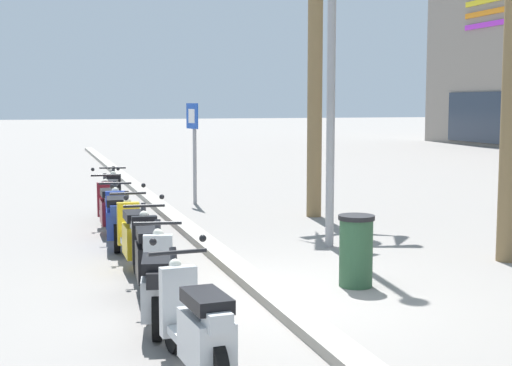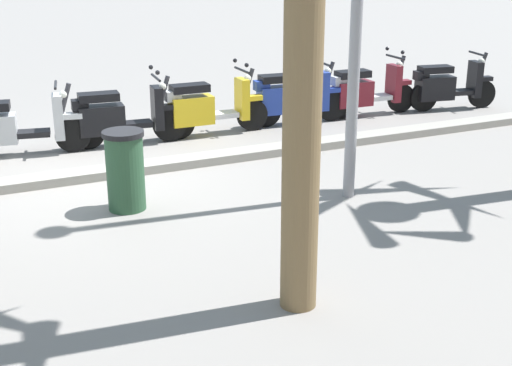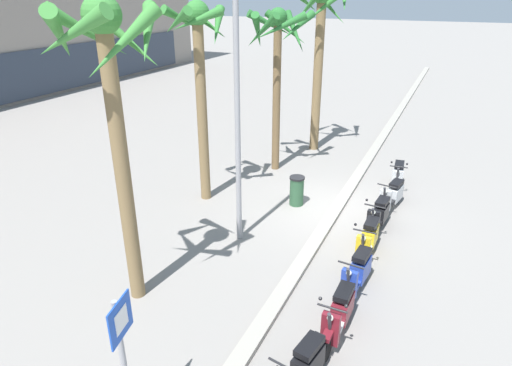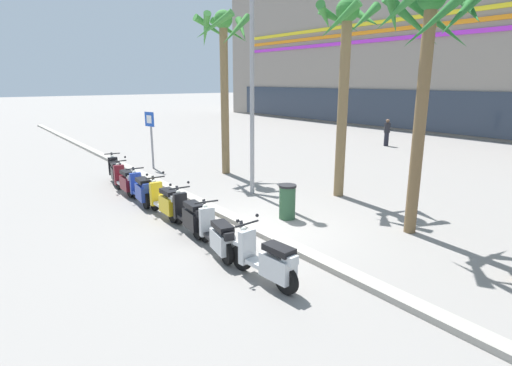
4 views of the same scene
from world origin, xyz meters
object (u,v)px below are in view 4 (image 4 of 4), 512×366
litter_bin (287,201)px  street_lamp (252,60)px  scooter_silver_lead_nearest (217,235)px  scooter_black_last_in_row (115,171)px  palm_tree_by_mall_entrance (428,42)px  scooter_black_mid_front (189,215)px  scooter_maroon_mid_rear (125,181)px  palm_tree_near_sign (224,52)px  scooter_yellow_tail_end (165,202)px  crossing_sign (151,133)px  pedestrian_by_palm_tree (387,132)px  scooter_blue_far_back (141,190)px  palm_tree_far_corner (345,53)px  scooter_silver_gap_after_mid (268,261)px

litter_bin → street_lamp: (-2.61, 0.71, 3.79)m
scooter_silver_lead_nearest → scooter_black_last_in_row: bearing=177.8°
scooter_black_last_in_row → palm_tree_by_mall_entrance: 11.02m
scooter_black_mid_front → scooter_silver_lead_nearest: bearing=-4.8°
scooter_maroon_mid_rear → palm_tree_near_sign: size_ratio=0.28×
scooter_silver_lead_nearest → litter_bin: scooter_silver_lead_nearest is taller
scooter_black_mid_front → street_lamp: 5.47m
scooter_black_mid_front → palm_tree_by_mall_entrance: 6.81m
scooter_black_mid_front → litter_bin: (0.59, 2.65, 0.03)m
palm_tree_near_sign → palm_tree_by_mall_entrance: bearing=0.8°
scooter_black_last_in_row → scooter_yellow_tail_end: (4.67, -0.16, 0.01)m
scooter_maroon_mid_rear → crossing_sign: size_ratio=0.74×
scooter_maroon_mid_rear → palm_tree_near_sign: bearing=99.2°
pedestrian_by_palm_tree → palm_tree_near_sign: bearing=-87.2°
scooter_blue_far_back → litter_bin: (3.59, 2.73, 0.02)m
palm_tree_near_sign → scooter_yellow_tail_end: bearing=-49.1°
scooter_blue_far_back → palm_tree_by_mall_entrance: bearing=36.1°
scooter_black_last_in_row → pedestrian_by_palm_tree: pedestrian_by_palm_tree is taller
scooter_yellow_tail_end → street_lamp: bearing=99.8°
palm_tree_by_mall_entrance → pedestrian_by_palm_tree: 14.74m
scooter_blue_far_back → litter_bin: scooter_blue_far_back is taller
scooter_black_last_in_row → palm_tree_near_sign: (0.92, 4.17, 4.27)m
scooter_maroon_mid_rear → scooter_silver_lead_nearest: 6.00m
scooter_black_mid_front → pedestrian_by_palm_tree: bearing=110.2°
pedestrian_by_palm_tree → scooter_yellow_tail_end: bearing=-74.6°
scooter_maroon_mid_rear → scooter_silver_lead_nearest: bearing=-0.7°
scooter_black_mid_front → street_lamp: street_lamp is taller
scooter_black_last_in_row → palm_tree_far_corner: 8.96m
scooter_maroon_mid_rear → scooter_black_mid_front: size_ratio=0.99×
scooter_maroon_mid_rear → scooter_silver_lead_nearest: (6.00, -0.07, -0.01)m
scooter_yellow_tail_end → scooter_silver_gap_after_mid: (4.64, -0.06, -0.01)m
scooter_blue_far_back → pedestrian_by_palm_tree: pedestrian_by_palm_tree is taller
scooter_maroon_mid_rear → scooter_silver_gap_after_mid: bearing=-0.0°
scooter_black_last_in_row → street_lamp: (4.09, 3.21, 3.82)m
palm_tree_far_corner → scooter_black_mid_front: bearing=-88.1°
scooter_yellow_tail_end → pedestrian_by_palm_tree: (-4.30, 15.56, 0.34)m
scooter_black_mid_front → palm_tree_near_sign: size_ratio=0.29×
palm_tree_far_corner → scooter_blue_far_back: bearing=-116.6°
scooter_maroon_mid_rear → palm_tree_near_sign: 6.16m
scooter_black_mid_front → scooter_blue_far_back: bearing=-178.5°
scooter_blue_far_back → crossing_sign: crossing_sign is taller
scooter_blue_far_back → palm_tree_far_corner: palm_tree_far_corner is taller
crossing_sign → street_lamp: (5.80, 1.07, 2.77)m
litter_bin → scooter_blue_far_back: bearing=-142.8°
palm_tree_by_mall_entrance → crossing_sign: bearing=-169.0°
pedestrian_by_palm_tree → litter_bin: pedestrian_by_palm_tree is taller
scooter_silver_lead_nearest → crossing_sign: 9.71m
palm_tree_near_sign → scooter_maroon_mid_rear: bearing=-80.8°
pedestrian_by_palm_tree → crossing_sign: bearing=-98.9°
scooter_black_last_in_row → scooter_silver_lead_nearest: bearing=-2.2°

